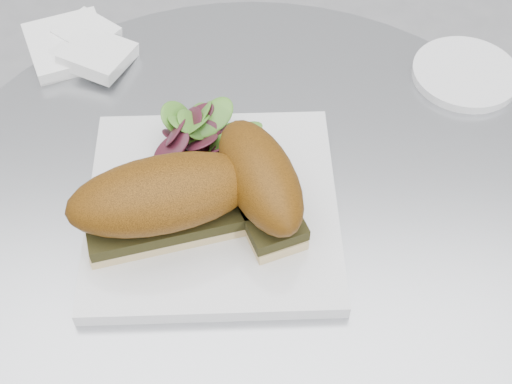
# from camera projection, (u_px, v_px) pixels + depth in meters

# --- Properties ---
(table) EXTENTS (0.70, 0.70, 0.73)m
(table) POSITION_uv_depth(u_px,v_px,m) (251.00, 325.00, 0.92)
(table) COLOR #B7B9BE
(table) RESTS_ON ground
(plate) EXTENTS (0.26, 0.26, 0.02)m
(plate) POSITION_uv_depth(u_px,v_px,m) (213.00, 208.00, 0.72)
(plate) COLOR silver
(plate) RESTS_ON table
(sandwich_left) EXTENTS (0.20, 0.13, 0.08)m
(sandwich_left) POSITION_uv_depth(u_px,v_px,m) (164.00, 200.00, 0.67)
(sandwich_left) COLOR tan
(sandwich_left) RESTS_ON plate
(sandwich_right) EXTENTS (0.11, 0.16, 0.08)m
(sandwich_right) POSITION_uv_depth(u_px,v_px,m) (260.00, 182.00, 0.68)
(sandwich_right) COLOR tan
(sandwich_right) RESTS_ON plate
(salad) EXTENTS (0.10, 0.10, 0.05)m
(salad) POSITION_uv_depth(u_px,v_px,m) (199.00, 131.00, 0.75)
(salad) COLOR #5E9831
(salad) RESTS_ON plate
(napkin) EXTENTS (0.13, 0.13, 0.02)m
(napkin) POSITION_uv_depth(u_px,v_px,m) (84.00, 54.00, 0.87)
(napkin) COLOR white
(napkin) RESTS_ON table
(saucer) EXTENTS (0.13, 0.13, 0.01)m
(saucer) POSITION_uv_depth(u_px,v_px,m) (465.00, 74.00, 0.85)
(saucer) COLOR silver
(saucer) RESTS_ON table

